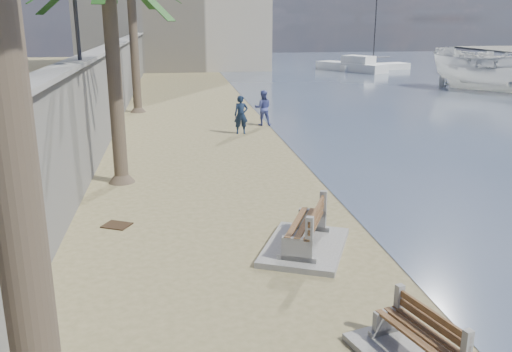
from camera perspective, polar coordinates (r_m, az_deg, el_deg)
seawall at (r=25.56m, az=-15.17°, el=8.81°), size 0.45×70.00×3.50m
wall_cap at (r=25.41m, az=-15.48°, el=12.83°), size 0.80×70.00×0.12m
bench_near at (r=8.43m, az=16.70°, el=-16.37°), size 1.77×2.18×0.80m
bench_far at (r=11.68m, az=5.22°, el=-5.79°), size 2.44×2.81×0.99m
person_a at (r=23.43m, az=-1.58°, el=6.75°), size 0.68×0.46×1.89m
person_b at (r=25.35m, az=0.73°, el=7.38°), size 0.93×0.76×1.81m
boat_cruiser at (r=40.93m, az=24.04°, el=10.44°), size 4.96×4.98×4.11m
yacht_near at (r=49.04m, az=22.59°, el=9.79°), size 6.32×13.05×1.50m
yacht_far at (r=53.27m, az=9.95°, el=11.18°), size 5.54×7.26×1.50m
sailboat_west at (r=54.99m, az=12.20°, el=11.16°), size 7.85×3.79×9.04m
debris_c at (r=13.51m, az=-14.44°, el=-5.04°), size 0.78×0.73×0.03m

